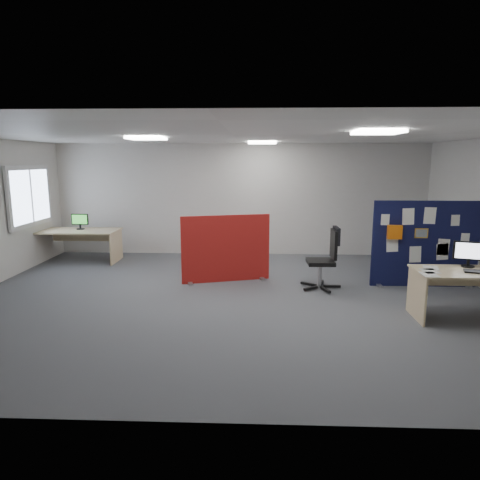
{
  "coord_description": "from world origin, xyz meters",
  "views": [
    {
      "loc": [
        0.4,
        -6.93,
        2.31
      ],
      "look_at": [
        0.12,
        0.03,
        1.0
      ],
      "focal_mm": 32.0,
      "sensor_mm": 36.0,
      "label": 1
    }
  ],
  "objects_px": {
    "main_desk": "(474,282)",
    "monitor_second": "(80,221)",
    "office_chair": "(327,255)",
    "navy_divider": "(424,244)",
    "second_desk": "(79,237)",
    "red_divider": "(226,249)",
    "monitor_main": "(469,253)"
  },
  "relations": [
    {
      "from": "monitor_main",
      "to": "second_desk",
      "type": "height_order",
      "value": "monitor_main"
    },
    {
      "from": "navy_divider",
      "to": "monitor_main",
      "type": "distance_m",
      "value": 1.46
    },
    {
      "from": "navy_divider",
      "to": "office_chair",
      "type": "height_order",
      "value": "navy_divider"
    },
    {
      "from": "navy_divider",
      "to": "monitor_second",
      "type": "bearing_deg",
      "value": 165.78
    },
    {
      "from": "navy_divider",
      "to": "main_desk",
      "type": "distance_m",
      "value": 1.66
    },
    {
      "from": "navy_divider",
      "to": "monitor_main",
      "type": "height_order",
      "value": "navy_divider"
    },
    {
      "from": "second_desk",
      "to": "navy_divider",
      "type": "bearing_deg",
      "value": -13.61
    },
    {
      "from": "main_desk",
      "to": "monitor_main",
      "type": "bearing_deg",
      "value": 96.39
    },
    {
      "from": "navy_divider",
      "to": "monitor_main",
      "type": "relative_size",
      "value": 4.46
    },
    {
      "from": "main_desk",
      "to": "office_chair",
      "type": "xyz_separation_m",
      "value": [
        -1.91,
        1.41,
        0.07
      ]
    },
    {
      "from": "second_desk",
      "to": "office_chair",
      "type": "distance_m",
      "value": 5.69
    },
    {
      "from": "navy_divider",
      "to": "monitor_main",
      "type": "bearing_deg",
      "value": -86.09
    },
    {
      "from": "navy_divider",
      "to": "office_chair",
      "type": "xyz_separation_m",
      "value": [
        -1.79,
        -0.23,
        -0.16
      ]
    },
    {
      "from": "navy_divider",
      "to": "main_desk",
      "type": "height_order",
      "value": "navy_divider"
    },
    {
      "from": "monitor_second",
      "to": "office_chair",
      "type": "height_order",
      "value": "office_chair"
    },
    {
      "from": "monitor_second",
      "to": "office_chair",
      "type": "relative_size",
      "value": 0.35
    },
    {
      "from": "main_desk",
      "to": "monitor_second",
      "type": "bearing_deg",
      "value": 154.62
    },
    {
      "from": "main_desk",
      "to": "red_divider",
      "type": "height_order",
      "value": "red_divider"
    },
    {
      "from": "monitor_second",
      "to": "office_chair",
      "type": "bearing_deg",
      "value": -18.59
    },
    {
      "from": "main_desk",
      "to": "monitor_second",
      "type": "relative_size",
      "value": 4.4
    },
    {
      "from": "monitor_second",
      "to": "navy_divider",
      "type": "bearing_deg",
      "value": -11.97
    },
    {
      "from": "main_desk",
      "to": "second_desk",
      "type": "bearing_deg",
      "value": 155.15
    },
    {
      "from": "monitor_main",
      "to": "second_desk",
      "type": "relative_size",
      "value": 0.24
    },
    {
      "from": "office_chair",
      "to": "main_desk",
      "type": "bearing_deg",
      "value": -37.74
    },
    {
      "from": "monitor_main",
      "to": "second_desk",
      "type": "xyz_separation_m",
      "value": [
        -7.24,
        3.18,
        -0.39
      ]
    },
    {
      "from": "monitor_main",
      "to": "red_divider",
      "type": "distance_m",
      "value": 4.09
    },
    {
      "from": "monitor_main",
      "to": "office_chair",
      "type": "bearing_deg",
      "value": 164.7
    },
    {
      "from": "main_desk",
      "to": "office_chair",
      "type": "bearing_deg",
      "value": 143.63
    },
    {
      "from": "monitor_main",
      "to": "monitor_second",
      "type": "relative_size",
      "value": 1.1
    },
    {
      "from": "red_divider",
      "to": "office_chair",
      "type": "relative_size",
      "value": 1.49
    },
    {
      "from": "navy_divider",
      "to": "monitor_second",
      "type": "height_order",
      "value": "navy_divider"
    },
    {
      "from": "main_desk",
      "to": "monitor_main",
      "type": "relative_size",
      "value": 3.99
    }
  ]
}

